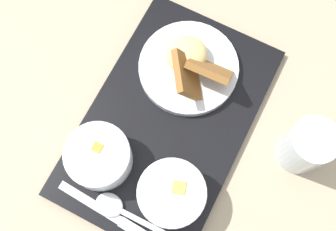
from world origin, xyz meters
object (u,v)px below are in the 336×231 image
Objects in this scene: plate_main at (190,66)px; spoon at (120,211)px; bowl_soup at (172,194)px; knife at (130,227)px; bowl_salad at (99,156)px; glass_water at (305,147)px.

spoon is at bearing -177.95° from plate_main.
bowl_soup reaches higher than knife.
bowl_salad is 0.14m from bowl_soup.
bowl_salad is 0.60× the size of plate_main.
glass_water reaches higher than bowl_soup.
bowl_soup is 0.24m from glass_water.
bowl_soup is at bearing 136.19° from glass_water.
spoon is (0.02, 0.03, -0.00)m from knife.
knife is (-0.08, 0.04, -0.03)m from bowl_soup.
glass_water reaches higher than knife.
bowl_soup is at bearing -137.47° from spoon.
bowl_salad is at bearing 164.56° from plate_main.
plate_main is (0.23, 0.08, -0.02)m from bowl_soup.
bowl_soup is 0.71× the size of spoon.
spoon is (-0.29, -0.01, -0.01)m from plate_main.
bowl_soup is 0.24m from plate_main.
knife is at bearing 140.78° from glass_water.
knife is at bearing 153.49° from bowl_soup.
bowl_soup is 0.09m from knife.
plate_main is (0.23, -0.06, -0.02)m from bowl_salad.
bowl_salad is at bearing -34.79° from knife.
spoon is at bearing 133.28° from bowl_soup.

